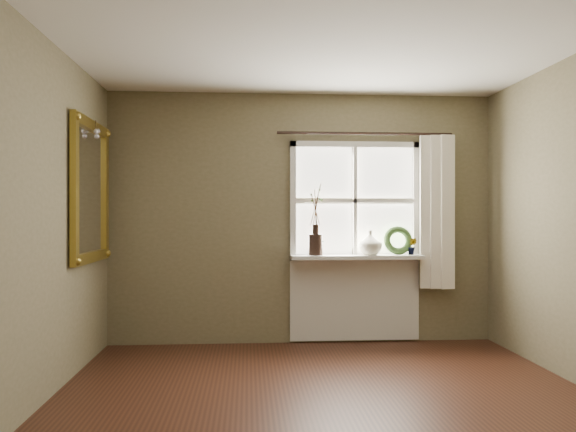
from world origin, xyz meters
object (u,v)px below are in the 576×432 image
(wreath, at_px, (398,243))
(cream_vase, at_px, (370,243))
(dark_jug, at_px, (316,245))
(gilt_mirror, at_px, (91,191))

(wreath, bearing_deg, cream_vase, -170.80)
(dark_jug, height_order, gilt_mirror, gilt_mirror)
(cream_vase, height_order, wreath, wreath)
(cream_vase, relative_size, gilt_mirror, 0.20)
(cream_vase, bearing_deg, wreath, 7.56)
(dark_jug, bearing_deg, gilt_mirror, -163.94)
(cream_vase, bearing_deg, dark_jug, 180.00)
(dark_jug, distance_m, wreath, 0.87)
(dark_jug, bearing_deg, wreath, 2.64)
(cream_vase, xyz_separation_m, gilt_mirror, (-2.65, -0.60, 0.50))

